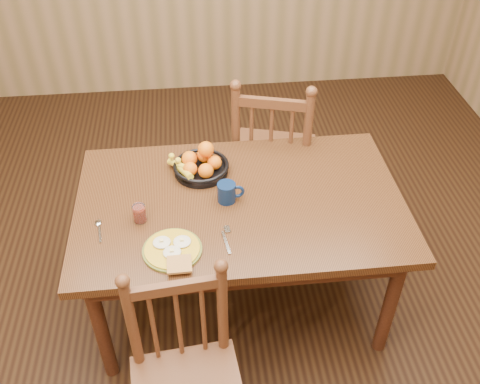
{
  "coord_description": "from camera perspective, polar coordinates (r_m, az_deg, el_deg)",
  "views": [
    {
      "loc": [
        -0.21,
        -1.96,
        2.47
      ],
      "look_at": [
        0.0,
        0.0,
        0.8
      ],
      "focal_mm": 40.0,
      "sensor_mm": 36.0,
      "label": 1
    }
  ],
  "objects": [
    {
      "name": "room",
      "position": [
        2.27,
        0.0,
        10.68
      ],
      "size": [
        4.52,
        5.02,
        2.72
      ],
      "color": "black",
      "rests_on": "ground"
    },
    {
      "name": "spoon",
      "position": [
        2.56,
        -14.85,
        -3.55
      ],
      "size": [
        0.04,
        0.16,
        0.01
      ],
      "rotation": [
        0.0,
        0.0,
        0.15
      ],
      "color": "silver",
      "rests_on": "dining_table"
    },
    {
      "name": "fruit_bowl",
      "position": [
        2.76,
        -4.27,
        2.92
      ],
      "size": [
        0.32,
        0.29,
        0.17
      ],
      "color": "black",
      "rests_on": "dining_table"
    },
    {
      "name": "chair_far",
      "position": [
        3.29,
        3.51,
        3.89
      ],
      "size": [
        0.6,
        0.58,
        1.08
      ],
      "rotation": [
        0.0,
        0.0,
        2.87
      ],
      "color": "#492616",
      "rests_on": "ground"
    },
    {
      "name": "fork",
      "position": [
        2.42,
        -1.46,
        -4.93
      ],
      "size": [
        0.05,
        0.18,
        0.0
      ],
      "rotation": [
        0.0,
        0.0,
        0.15
      ],
      "color": "silver",
      "rests_on": "dining_table"
    },
    {
      "name": "juice_glass",
      "position": [
        2.52,
        -10.67,
        -2.3
      ],
      "size": [
        0.06,
        0.06,
        0.09
      ],
      "color": "silver",
      "rests_on": "dining_table"
    },
    {
      "name": "coffee_mug",
      "position": [
        2.58,
        -1.34,
        -0.02
      ],
      "size": [
        0.13,
        0.09,
        0.1
      ],
      "color": "#0B1C3D",
      "rests_on": "dining_table"
    },
    {
      "name": "dining_table",
      "position": [
        2.67,
        0.0,
        -2.21
      ],
      "size": [
        1.6,
        1.0,
        0.75
      ],
      "color": "black",
      "rests_on": "ground"
    },
    {
      "name": "breakfast_plate",
      "position": [
        2.37,
        -7.19,
        -6.14
      ],
      "size": [
        0.26,
        0.29,
        0.04
      ],
      "color": "#59601E",
      "rests_on": "dining_table"
    },
    {
      "name": "chair_near",
      "position": [
        2.31,
        -5.73,
        -19.6
      ],
      "size": [
        0.48,
        0.46,
        0.98
      ],
      "rotation": [
        0.0,
        0.0,
        0.1
      ],
      "color": "#492616",
      "rests_on": "ground"
    }
  ]
}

